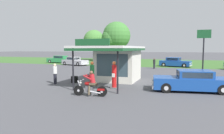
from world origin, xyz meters
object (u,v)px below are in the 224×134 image
at_px(parked_car_back_row_centre_right, 75,61).
at_px(parked_car_back_row_left, 175,62).
at_px(parked_car_back_row_centre_left, 60,60).
at_px(gas_pump_offside, 114,76).
at_px(roadside_pole_sign, 204,47).
at_px(gas_pump_nearside, 92,75).
at_px(featured_classic_sedan, 192,81).
at_px(spare_tire_stack, 74,79).
at_px(parked_car_second_row_spare, 111,61).
at_px(bystander_leaning_by_kiosk, 55,73).
at_px(motorcycle_with_rider, 91,86).
at_px(bystander_admiring_sedan, 154,63).

bearing_deg(parked_car_back_row_centre_right, parked_car_back_row_left, 9.18).
distance_m(parked_car_back_row_centre_left, parked_car_back_row_centre_right, 6.87).
bearing_deg(gas_pump_offside, roadside_pole_sign, 37.29).
relative_size(gas_pump_nearside, parked_car_back_row_centre_left, 0.36).
relative_size(featured_classic_sedan, spare_tire_stack, 9.19).
relative_size(gas_pump_offside, spare_tire_stack, 3.35).
bearing_deg(parked_car_second_row_spare, bystander_leaning_by_kiosk, -83.65).
relative_size(parked_car_back_row_centre_right, spare_tire_stack, 8.80).
distance_m(motorcycle_with_rider, spare_tire_stack, 5.39).
height_order(parked_car_back_row_left, spare_tire_stack, parked_car_back_row_left).
bearing_deg(parked_car_second_row_spare, parked_car_back_row_centre_left, 178.31).
relative_size(featured_classic_sedan, roadside_pole_sign, 1.22).
xyz_separation_m(gas_pump_offside, motorcycle_with_rider, (-0.62, -2.72, -0.27)).
xyz_separation_m(parked_car_back_row_left, parked_car_back_row_centre_right, (-16.77, -2.71, -0.03)).
distance_m(featured_classic_sedan, parked_car_back_row_centre_right, 24.89).
xyz_separation_m(gas_pump_nearside, parked_car_back_row_left, (5.36, 20.24, -0.21)).
bearing_deg(roadside_pole_sign, gas_pump_offside, -142.71).
bearing_deg(bystander_admiring_sedan, parked_car_second_row_spare, 148.11).
relative_size(featured_classic_sedan, parked_car_second_row_spare, 1.12).
bearing_deg(parked_car_back_row_centre_right, motorcycle_with_rider, -58.19).
height_order(gas_pump_nearside, parked_car_second_row_spare, gas_pump_nearside).
distance_m(motorcycle_with_rider, parked_car_second_row_spare, 24.86).
height_order(parked_car_back_row_centre_left, spare_tire_stack, parked_car_back_row_centre_left).
relative_size(bystander_admiring_sedan, roadside_pole_sign, 0.34).
bearing_deg(roadside_pole_sign, parked_car_back_row_left, 100.16).
distance_m(motorcycle_with_rider, bystander_admiring_sedan, 18.66).
xyz_separation_m(gas_pump_offside, bystander_admiring_sedan, (0.85, 15.89, -0.13)).
xyz_separation_m(gas_pump_nearside, featured_classic_sedan, (7.11, 0.90, -0.22)).
relative_size(bystander_leaning_by_kiosk, roadside_pole_sign, 0.38).
xyz_separation_m(parked_car_back_row_centre_left, bystander_leaning_by_kiosk, (13.51, -21.18, 0.21)).
distance_m(motorcycle_with_rider, parked_car_back_row_left, 23.34).
bearing_deg(gas_pump_nearside, parked_car_back_row_centre_right, 123.07).
distance_m(motorcycle_with_rider, parked_car_back_row_centre_right, 23.82).
xyz_separation_m(parked_car_back_row_centre_left, roadside_pole_sign, (25.15, -16.64, 2.41)).
xyz_separation_m(motorcycle_with_rider, roadside_pole_sign, (6.97, 7.55, 2.44)).
relative_size(parked_car_back_row_centre_right, bystander_leaning_by_kiosk, 3.10).
bearing_deg(roadside_pole_sign, parked_car_back_row_centre_right, 146.99).
xyz_separation_m(parked_car_back_row_left, bystander_leaning_by_kiosk, (-8.87, -19.94, 0.21)).
distance_m(parked_car_back_row_centre_right, spare_tire_stack, 18.51).
xyz_separation_m(parked_car_back_row_centre_left, parked_car_second_row_spare, (11.19, -0.33, 0.04)).
bearing_deg(featured_classic_sedan, parked_car_back_row_centre_left, 139.54).
distance_m(parked_car_back_row_centre_right, bystander_leaning_by_kiosk, 18.95).
bearing_deg(roadside_pole_sign, spare_tire_stack, -161.77).
bearing_deg(bystander_leaning_by_kiosk, spare_tire_stack, 42.75).
xyz_separation_m(parked_car_back_row_left, spare_tire_stack, (-7.68, -18.84, -0.42)).
height_order(motorcycle_with_rider, featured_classic_sedan, motorcycle_with_rider).
bearing_deg(gas_pump_nearside, roadside_pole_sign, 30.79).
height_order(featured_classic_sedan, parked_car_back_row_left, parked_car_back_row_left).
bearing_deg(parked_car_back_row_centre_left, spare_tire_stack, -53.79).
bearing_deg(bystander_admiring_sedan, spare_tire_stack, -108.84).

